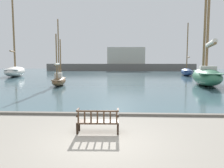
# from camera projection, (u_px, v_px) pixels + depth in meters

# --- Properties ---
(ground_plane) EXTENTS (160.00, 160.00, 0.00)m
(ground_plane) POSITION_uv_depth(u_px,v_px,m) (101.00, 143.00, 7.36)
(ground_plane) COLOR gray
(harbor_water) EXTENTS (100.00, 80.00, 0.08)m
(harbor_water) POSITION_uv_depth(u_px,v_px,m) (120.00, 74.00, 51.09)
(harbor_water) COLOR #476670
(harbor_water) RESTS_ON ground
(quay_edge_kerb) EXTENTS (40.00, 0.30, 0.12)m
(quay_edge_kerb) POSITION_uv_depth(u_px,v_px,m) (108.00, 114.00, 11.18)
(quay_edge_kerb) COLOR slate
(quay_edge_kerb) RESTS_ON ground
(park_bench) EXTENTS (1.62, 0.57, 0.92)m
(park_bench) POSITION_uv_depth(u_px,v_px,m) (98.00, 121.00, 8.34)
(park_bench) COLOR black
(park_bench) RESTS_ON ground
(sailboat_mid_port) EXTENTS (2.04, 5.95, 7.43)m
(sailboat_mid_port) POSITION_uv_depth(u_px,v_px,m) (59.00, 80.00, 24.85)
(sailboat_mid_port) COLOR brown
(sailboat_mid_port) RESTS_ON harbor_water
(sailboat_distant_harbor) EXTENTS (5.79, 13.69, 14.87)m
(sailboat_distant_harbor) POSITION_uv_depth(u_px,v_px,m) (206.00, 74.00, 25.65)
(sailboat_distant_harbor) COLOR #2D6647
(sailboat_distant_harbor) RESTS_ON harbor_water
(sailboat_far_starboard) EXTENTS (6.45, 11.93, 14.44)m
(sailboat_far_starboard) POSITION_uv_depth(u_px,v_px,m) (15.00, 71.00, 41.23)
(sailboat_far_starboard) COLOR silver
(sailboat_far_starboard) RESTS_ON harbor_water
(sailboat_nearest_starboard) EXTENTS (3.58, 9.07, 10.46)m
(sailboat_nearest_starboard) POSITION_uv_depth(u_px,v_px,m) (187.00, 71.00, 43.96)
(sailboat_nearest_starboard) COLOR navy
(sailboat_nearest_starboard) RESTS_ON harbor_water
(far_breakwater) EXTENTS (46.35, 2.40, 7.38)m
(far_breakwater) POSITION_uv_depth(u_px,v_px,m) (122.00, 64.00, 68.41)
(far_breakwater) COLOR #66605B
(far_breakwater) RESTS_ON ground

